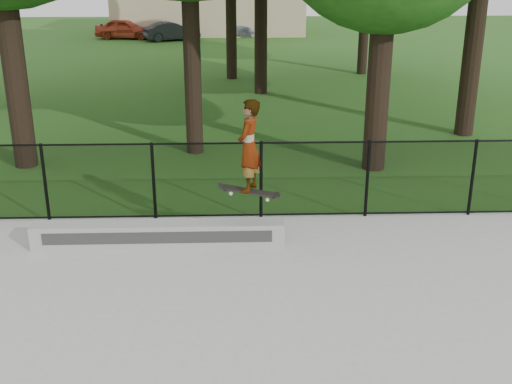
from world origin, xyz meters
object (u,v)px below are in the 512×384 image
Objects in this scene: car_c at (225,27)px; grind_ledge at (159,234)px; car_b at (171,31)px; skater_airborne at (249,148)px; car_a at (125,29)px.

grind_ledge is at bearing -176.70° from car_c.
car_b is 0.78× the size of car_c.
grind_ledge is 2.20m from skater_airborne.
car_a is 2.06× the size of skater_airborne.
grind_ledge is 2.54× the size of skater_airborne.
car_a is at bearing 48.97° from car_b.
grind_ledge is 29.15m from car_b.
skater_airborne reaches higher than car_a.
skater_airborne is (6.80, -30.15, 1.23)m from car_a.
car_b is at bearing 127.32° from car_c.
skater_airborne is (1.55, -0.14, 1.56)m from grind_ledge.
skater_airborne reaches higher than car_c.
car_a is at bearing 99.94° from grind_ledge.
skater_airborne is at bearing -161.12° from car_a.
car_a is 0.91× the size of car_c.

